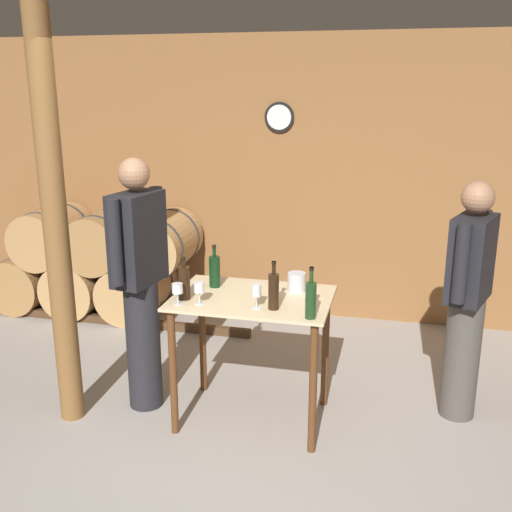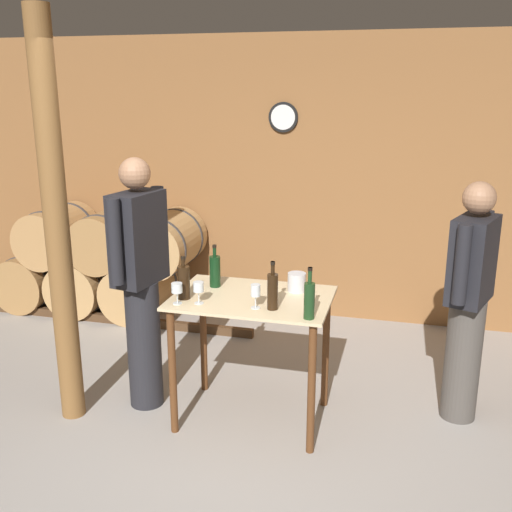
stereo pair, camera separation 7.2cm
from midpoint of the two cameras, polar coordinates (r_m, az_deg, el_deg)
name	(u,v)px [view 1 (the left image)]	position (r m, az deg, el deg)	size (l,w,h in m)	color
ground_plane	(231,485)	(3.72, -3.01, -20.98)	(14.00, 14.00, 0.00)	#9E9993
back_wall	(310,181)	(5.80, 4.81, 7.16)	(8.40, 0.08, 2.70)	brown
barrel_rack	(94,263)	(6.24, -15.47, -0.62)	(3.68, 0.76, 1.06)	#4C331E
tasting_table	(252,321)	(4.00, -0.86, -6.25)	(1.03, 0.72, 0.90)	beige
wooden_post	(56,228)	(4.06, -19.02, 2.50)	(0.16, 0.16, 2.70)	brown
wine_bottle_far_left	(184,282)	(3.89, -7.40, -2.49)	(0.08, 0.08, 0.29)	black
wine_bottle_left	(215,271)	(4.11, -4.47, -1.41)	(0.08, 0.08, 0.30)	black
wine_bottle_center	(274,290)	(3.69, 1.12, -3.28)	(0.07, 0.07, 0.31)	black
wine_bottle_right	(311,299)	(3.56, 4.66, -4.08)	(0.07, 0.07, 0.32)	#193819
wine_glass_near_left	(177,289)	(3.81, -8.04, -3.15)	(0.07, 0.07, 0.14)	silver
wine_glass_near_center	(199,288)	(3.80, -5.98, -3.05)	(0.07, 0.07, 0.14)	silver
wine_glass_near_right	(257,291)	(3.71, -0.51, -3.38)	(0.06, 0.06, 0.15)	silver
ice_bucket	(297,282)	(4.04, 3.38, -2.48)	(0.12, 0.12, 0.13)	silver
person_host	(468,297)	(4.22, 19.05, -3.73)	(0.34, 0.56, 1.65)	#4C4742
person_visitor_with_scarf	(140,280)	(4.18, -11.49, -2.26)	(0.29, 0.58, 1.78)	#232328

